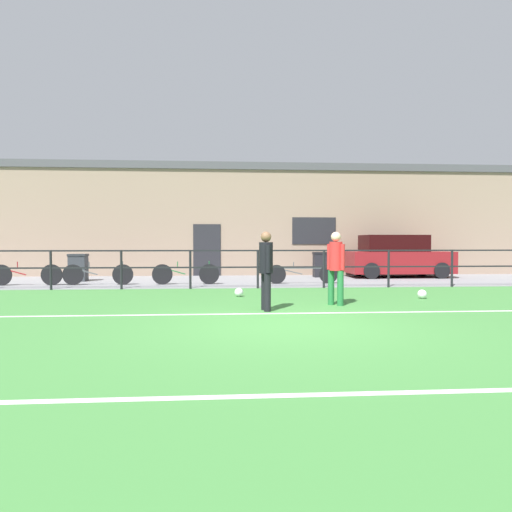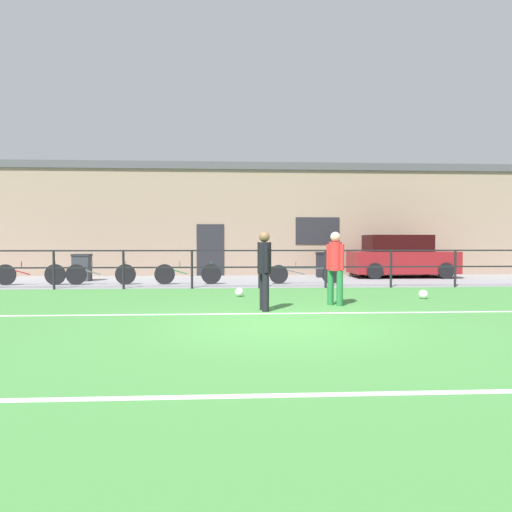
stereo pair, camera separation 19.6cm
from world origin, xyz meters
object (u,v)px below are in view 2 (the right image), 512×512
object	(u,v)px
bicycle_parked_3	(305,274)
soccer_ball_spare	(423,294)
bicycle_parked_1	(30,274)
trash_bin_1	(323,264)
bicycle_parked_0	(188,274)
parked_car_red	(401,257)
bicycle_parked_2	(101,274)
player_goalkeeper	(264,266)
trash_bin_0	(82,267)
soccer_ball_match	(239,292)
player_striker	(335,264)

from	to	relation	value
bicycle_parked_3	soccer_ball_spare	bearing A→B (deg)	-60.26
bicycle_parked_1	trash_bin_1	size ratio (longest dim) A/B	2.26
bicycle_parked_0	bicycle_parked_1	world-z (taller)	bicycle_parked_1
bicycle_parked_0	trash_bin_1	world-z (taller)	trash_bin_1
parked_car_red	bicycle_parked_2	world-z (taller)	parked_car_red
bicycle_parked_0	bicycle_parked_2	xyz separation A→B (m)	(-2.76, -0.00, 0.00)
player_goalkeeper	trash_bin_0	size ratio (longest dim) A/B	1.68
soccer_ball_match	bicycle_parked_3	xyz separation A→B (m)	(2.19, 3.24, 0.24)
soccer_ball_match	trash_bin_1	distance (m)	6.86
soccer_ball_match	trash_bin_1	size ratio (longest dim) A/B	0.23
player_striker	bicycle_parked_0	xyz separation A→B (m)	(-3.65, 4.96, -0.55)
bicycle_parked_0	player_striker	bearing A→B (deg)	-53.62
soccer_ball_spare	bicycle_parked_1	size ratio (longest dim) A/B	0.10
bicycle_parked_3	trash_bin_0	world-z (taller)	trash_bin_0
soccer_ball_match	parked_car_red	distance (m)	8.59
parked_car_red	bicycle_parked_2	size ratio (longest dim) A/B	1.79
parked_car_red	trash_bin_1	world-z (taller)	parked_car_red
soccer_ball_match	soccer_ball_spare	bearing A→B (deg)	-9.26
soccer_ball_spare	trash_bin_0	world-z (taller)	trash_bin_0
bicycle_parked_3	soccer_ball_match	bearing A→B (deg)	-124.13
soccer_ball_spare	parked_car_red	size ratio (longest dim) A/B	0.06
soccer_ball_spare	bicycle_parked_0	bearing A→B (deg)	146.79
bicycle_parked_0	bicycle_parked_1	xyz separation A→B (m)	(-4.95, 0.00, 0.00)
player_striker	soccer_ball_spare	distance (m)	2.72
soccer_ball_match	bicycle_parked_0	distance (m)	3.62
soccer_ball_match	parked_car_red	bearing A→B (deg)	42.29
player_striker	bicycle_parked_3	xyz separation A→B (m)	(0.13, 4.96, -0.57)
player_striker	soccer_ball_match	world-z (taller)	player_striker
player_goalkeeper	parked_car_red	world-z (taller)	parked_car_red
soccer_ball_match	bicycle_parked_1	bearing A→B (deg)	153.71
soccer_ball_spare	parked_car_red	world-z (taller)	parked_car_red
parked_car_red	trash_bin_1	xyz separation A→B (m)	(-2.97, 0.20, -0.28)
player_striker	parked_car_red	distance (m)	8.62
bicycle_parked_0	bicycle_parked_3	world-z (taller)	bicycle_parked_0
soccer_ball_match	bicycle_parked_0	bearing A→B (deg)	116.24
soccer_ball_match	parked_car_red	world-z (taller)	parked_car_red
bicycle_parked_2	player_goalkeeper	bearing A→B (deg)	-49.53
bicycle_parked_1	trash_bin_0	size ratio (longest dim) A/B	2.31
player_goalkeeper	bicycle_parked_3	world-z (taller)	player_goalkeeper
bicycle_parked_1	trash_bin_0	distance (m)	1.86
parked_car_red	soccer_ball_match	bearing A→B (deg)	-137.71
soccer_ball_spare	trash_bin_0	xyz separation A→B (m)	(-9.87, 5.43, 0.39)
soccer_ball_spare	bicycle_parked_0	world-z (taller)	bicycle_parked_0
trash_bin_0	bicycle_parked_1	bearing A→B (deg)	-127.79
trash_bin_0	trash_bin_1	bearing A→B (deg)	8.14
player_goalkeeper	bicycle_parked_3	xyz separation A→B (m)	(1.73, 5.65, -0.56)
bicycle_parked_2	bicycle_parked_0	bearing A→B (deg)	0.00
player_goalkeeper	trash_bin_0	world-z (taller)	player_goalkeeper
soccer_ball_spare	bicycle_parked_3	world-z (taller)	bicycle_parked_3
parked_car_red	bicycle_parked_3	distance (m)	4.87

